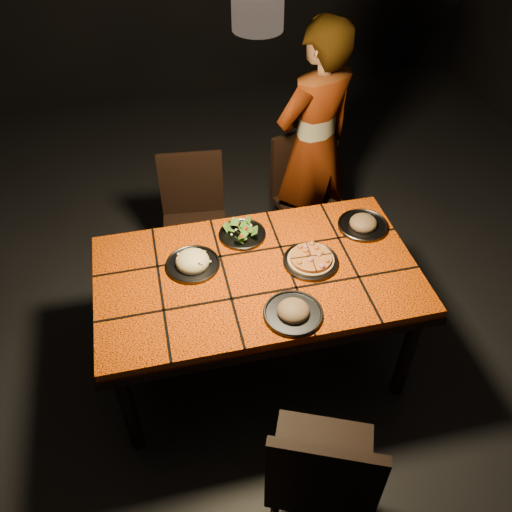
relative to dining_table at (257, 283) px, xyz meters
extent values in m
cube|color=black|center=(0.00, 0.00, -0.69)|extent=(6.00, 7.00, 0.04)
cube|color=#E44C07|center=(0.00, 0.00, 0.05)|extent=(1.60, 0.90, 0.05)
cube|color=black|center=(0.00, 0.00, 0.01)|extent=(1.62, 0.92, 0.04)
cylinder|color=black|center=(-0.72, -0.37, -0.34)|extent=(0.07, 0.07, 0.66)
cylinder|color=black|center=(0.72, -0.37, -0.34)|extent=(0.07, 0.07, 0.66)
cylinder|color=black|center=(-0.72, 0.37, -0.34)|extent=(0.07, 0.07, 0.66)
cylinder|color=black|center=(0.72, 0.37, -0.34)|extent=(0.07, 0.07, 0.66)
cube|color=black|center=(0.07, -0.89, -0.22)|extent=(0.55, 0.55, 0.04)
cube|color=black|center=(0.00, -1.06, 0.03)|extent=(0.40, 0.20, 0.46)
cylinder|color=black|center=(0.30, -0.80, -0.46)|extent=(0.04, 0.04, 0.43)
cylinder|color=black|center=(-0.02, -0.66, -0.46)|extent=(0.04, 0.04, 0.43)
cube|color=black|center=(-0.22, 0.76, -0.25)|extent=(0.44, 0.44, 0.04)
cube|color=black|center=(-0.20, 0.94, -0.01)|extent=(0.40, 0.08, 0.44)
cylinder|color=black|center=(-0.40, 0.62, -0.47)|extent=(0.03, 0.03, 0.41)
cylinder|color=black|center=(-0.08, 0.59, -0.47)|extent=(0.03, 0.03, 0.41)
cylinder|color=black|center=(-0.37, 0.94, -0.47)|extent=(0.03, 0.03, 0.41)
cylinder|color=black|center=(-0.05, 0.91, -0.47)|extent=(0.03, 0.03, 0.41)
cube|color=black|center=(0.57, 0.86, -0.24)|extent=(0.49, 0.49, 0.04)
cube|color=black|center=(0.52, 1.03, -0.01)|extent=(0.39, 0.14, 0.44)
cylinder|color=black|center=(0.45, 0.66, -0.47)|extent=(0.03, 0.03, 0.41)
cylinder|color=black|center=(0.77, 0.74, -0.47)|extent=(0.03, 0.03, 0.41)
cylinder|color=black|center=(0.37, 0.97, -0.47)|extent=(0.03, 0.03, 0.41)
cylinder|color=black|center=(0.68, 1.05, -0.47)|extent=(0.03, 0.03, 0.41)
imported|color=brown|center=(0.59, 0.94, 0.15)|extent=(0.70, 0.59, 1.63)
cylinder|color=black|center=(0.00, 0.00, 1.33)|extent=(0.18, 0.18, 0.12)
cylinder|color=#3E3E43|center=(0.28, 0.00, 0.08)|extent=(0.28, 0.28, 0.01)
torus|color=#3E3E43|center=(0.28, 0.00, 0.09)|extent=(0.28, 0.28, 0.01)
cylinder|color=tan|center=(0.28, 0.00, 0.10)|extent=(0.25, 0.25, 0.01)
cylinder|color=#CB7834|center=(0.28, 0.00, 0.11)|extent=(0.22, 0.22, 0.02)
cylinder|color=#3E3E43|center=(-0.31, 0.12, 0.08)|extent=(0.27, 0.27, 0.01)
torus|color=#3E3E43|center=(-0.31, 0.12, 0.09)|extent=(0.27, 0.27, 0.01)
ellipsoid|color=beige|center=(-0.31, 0.12, 0.11)|extent=(0.16, 0.16, 0.09)
cylinder|color=#3E3E43|center=(-0.02, 0.28, 0.08)|extent=(0.25, 0.25, 0.01)
torus|color=#3E3E43|center=(-0.02, 0.28, 0.09)|extent=(0.25, 0.25, 0.01)
cylinder|color=#3E3E43|center=(0.10, -0.31, 0.08)|extent=(0.28, 0.28, 0.01)
torus|color=#3E3E43|center=(0.10, -0.31, 0.09)|extent=(0.28, 0.28, 0.01)
ellipsoid|color=brown|center=(0.10, -0.31, 0.11)|extent=(0.17, 0.17, 0.09)
cylinder|color=#3E3E43|center=(0.64, 0.21, 0.08)|extent=(0.27, 0.27, 0.01)
torus|color=#3E3E43|center=(0.64, 0.21, 0.09)|extent=(0.27, 0.27, 0.01)
ellipsoid|color=brown|center=(0.64, 0.21, 0.11)|extent=(0.16, 0.16, 0.09)
camera|label=1|loc=(-0.44, -1.86, 1.99)|focal=38.00mm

